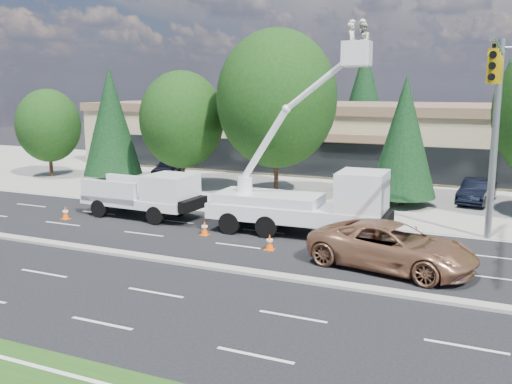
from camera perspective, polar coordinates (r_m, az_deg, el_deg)
The scene contains 22 objects.
ground at distance 22.59m, azimuth -5.44°, elevation -7.42°, with size 140.00×140.00×0.00m, color black.
concrete_apron at distance 40.69m, azimuth 8.61°, elevation 0.58°, with size 140.00×22.00×0.01m, color gray.
road_median at distance 22.57m, azimuth -5.44°, elevation -7.27°, with size 120.00×0.55×0.12m, color gray.
strip_mall at distance 49.95m, azimuth 11.82°, elevation 5.57°, with size 50.40×15.40×5.50m.
tree_front_a at distance 47.02m, azimuth -20.05°, elevation 6.26°, with size 4.89×4.89×6.79m.
tree_front_b at distance 43.03m, azimuth -14.30°, elevation 6.91°, with size 4.24×4.24×8.36m.
tree_front_c at distance 39.57m, azimuth -7.43°, elevation 7.18°, with size 5.79×5.79×8.04m.
tree_front_d at distance 36.34m, azimuth 2.08°, elevation 9.29°, with size 7.60×7.60×10.54m.
tree_front_e at distance 34.24m, azimuth 14.61°, elevation 5.42°, with size 3.88×3.88×7.65m.
tree_back_a at distance 67.15m, azimuth -1.11°, elevation 8.18°, with size 3.99×3.99×7.86m.
tree_back_b at distance 62.41m, azimuth 10.75°, elevation 9.48°, with size 5.69×5.69×11.22m.
tree_back_c at distance 60.67m, azimuth 23.80°, elevation 7.97°, with size 4.90×4.90×9.66m.
signal_mast at distance 25.71m, azimuth 22.91°, elevation 7.73°, with size 2.76×10.16×9.00m.
utility_pickup at distance 30.97m, azimuth -10.84°, elevation -0.72°, with size 6.47×2.77×2.44m.
bucket_truck at distance 26.66m, azimuth 5.73°, elevation -0.04°, with size 8.56×3.02×9.78m.
traffic_cone_a at distance 31.87m, azimuth -18.52°, elevation -1.99°, with size 0.40×0.40×0.70m.
traffic_cone_b at distance 27.11m, azimuth -5.17°, elevation -3.62°, with size 0.40×0.40×0.70m.
traffic_cone_c at distance 24.61m, azimuth 1.37°, elevation -5.04°, with size 0.40×0.40×0.70m.
traffic_cone_d at distance 23.49m, azimuth 13.32°, elevation -6.09°, with size 0.40×0.40×0.70m.
minivan at distance 22.61m, azimuth 13.45°, elevation -5.30°, with size 2.94×6.38×1.77m, color #AD7654.
parked_car_west at distance 45.06m, azimuth -8.75°, elevation 2.46°, with size 1.71×4.25×1.45m, color black.
parked_car_east at distance 36.79m, azimuth 21.20°, elevation 0.08°, with size 1.55×4.45×1.47m, color black.
Camera 1 is at (10.72, -18.64, 6.93)m, focal length 40.00 mm.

